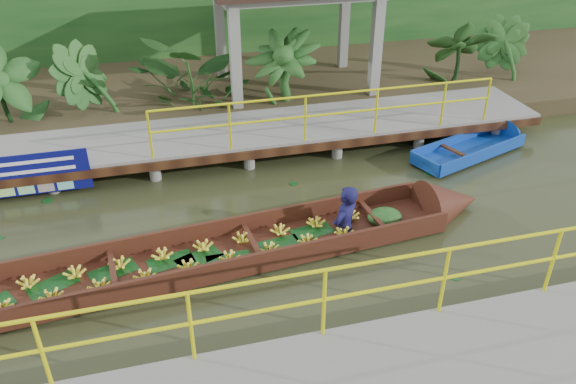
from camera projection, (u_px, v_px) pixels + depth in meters
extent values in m
plane|color=#2A3018|center=(224.00, 246.00, 9.71)|extent=(80.00, 80.00, 0.00)
cube|color=#362C1B|center=(181.00, 87.00, 15.84)|extent=(30.00, 8.00, 0.45)
cube|color=gray|center=(197.00, 137.00, 12.37)|extent=(16.00, 2.00, 0.15)
cube|color=black|center=(203.00, 160.00, 11.58)|extent=(16.00, 0.12, 0.18)
cylinder|color=yellow|center=(331.00, 94.00, 11.64)|extent=(7.50, 0.05, 0.05)
cylinder|color=yellow|center=(330.00, 114.00, 11.87)|extent=(7.50, 0.05, 0.05)
cylinder|color=yellow|center=(330.00, 116.00, 11.89)|extent=(0.05, 0.05, 1.00)
cylinder|color=gray|center=(11.00, 153.00, 12.30)|extent=(0.24, 0.24, 0.55)
cylinder|color=gray|center=(105.00, 176.00, 11.41)|extent=(0.24, 0.24, 0.55)
cylinder|color=gray|center=(106.00, 143.00, 12.74)|extent=(0.24, 0.24, 0.55)
cylinder|color=gray|center=(203.00, 164.00, 11.85)|extent=(0.24, 0.24, 0.55)
cylinder|color=gray|center=(194.00, 133.00, 13.18)|extent=(0.24, 0.24, 0.55)
cylinder|color=gray|center=(294.00, 153.00, 12.29)|extent=(0.24, 0.24, 0.55)
cylinder|color=gray|center=(277.00, 125.00, 13.62)|extent=(0.24, 0.24, 0.55)
cylinder|color=gray|center=(379.00, 143.00, 12.73)|extent=(0.24, 0.24, 0.55)
cylinder|color=gray|center=(354.00, 116.00, 14.06)|extent=(0.24, 0.24, 0.55)
cylinder|color=gray|center=(458.00, 134.00, 13.16)|extent=(0.24, 0.24, 0.55)
cylinder|color=gray|center=(427.00, 109.00, 14.50)|extent=(0.24, 0.24, 0.55)
cylinder|color=gray|center=(203.00, 164.00, 11.85)|extent=(0.24, 0.24, 0.55)
cylinder|color=yellow|center=(342.00, 267.00, 6.56)|extent=(10.00, 0.05, 0.05)
cylinder|color=yellow|center=(340.00, 297.00, 6.78)|extent=(10.00, 0.05, 0.05)
cylinder|color=yellow|center=(340.00, 300.00, 6.81)|extent=(0.05, 0.05, 1.00)
cube|color=gray|center=(236.00, 62.00, 13.41)|extent=(0.25, 0.25, 2.80)
cube|color=gray|center=(376.00, 51.00, 14.20)|extent=(0.25, 0.25, 2.80)
cube|color=gray|center=(220.00, 36.00, 15.40)|extent=(0.25, 0.25, 2.80)
cube|color=gray|center=(344.00, 27.00, 16.19)|extent=(0.25, 0.25, 2.80)
cube|color=#143F17|center=(167.00, 4.00, 17.02)|extent=(30.00, 0.80, 4.00)
cube|color=#361A0E|center=(186.00, 264.00, 9.15)|extent=(9.16, 1.98, 0.07)
cube|color=#361A0E|center=(179.00, 238.00, 9.53)|extent=(9.06, 0.92, 0.39)
cube|color=#361A0E|center=(193.00, 278.00, 8.61)|extent=(9.06, 0.92, 0.39)
cone|color=#361A0E|center=(451.00, 204.00, 10.60)|extent=(1.23, 1.19, 1.09)
ellipsoid|color=#143F17|center=(384.00, 217.00, 10.17)|extent=(0.68, 0.56, 0.30)
imported|color=#12113E|center=(347.00, 187.00, 9.54)|extent=(0.74, 0.70, 1.70)
cube|color=#0E389B|center=(468.00, 152.00, 12.62)|extent=(2.91, 1.71, 0.09)
cube|color=#0E389B|center=(454.00, 141.00, 12.86)|extent=(2.65, 0.97, 0.28)
cube|color=#0E389B|center=(484.00, 155.00, 12.26)|extent=(2.65, 0.97, 0.28)
cube|color=#0E389B|center=(425.00, 164.00, 11.89)|extent=(0.33, 0.81, 0.28)
cone|color=#0E389B|center=(513.00, 133.00, 13.35)|extent=(0.78, 0.92, 0.78)
cube|color=black|center=(455.00, 151.00, 12.32)|extent=(0.36, 0.82, 0.05)
cube|color=#0B0D5A|center=(15.00, 176.00, 10.71)|extent=(2.75, 0.03, 0.86)
cube|color=white|center=(11.00, 164.00, 10.56)|extent=(2.24, 0.01, 0.07)
cube|color=white|center=(14.00, 174.00, 10.66)|extent=(2.24, 0.01, 0.07)
imported|color=#143F17|center=(1.00, 93.00, 12.58)|extent=(1.30, 1.30, 1.62)
imported|color=#143F17|center=(93.00, 85.00, 13.02)|extent=(1.30, 1.30, 1.62)
imported|color=#143F17|center=(201.00, 76.00, 13.57)|extent=(1.30, 1.30, 1.62)
imported|color=#143F17|center=(281.00, 69.00, 14.00)|extent=(1.30, 1.30, 1.62)
imported|color=#143F17|center=(461.00, 54.00, 15.10)|extent=(1.30, 1.30, 1.62)
imported|color=#143F17|center=(510.00, 50.00, 15.43)|extent=(1.30, 1.30, 1.62)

